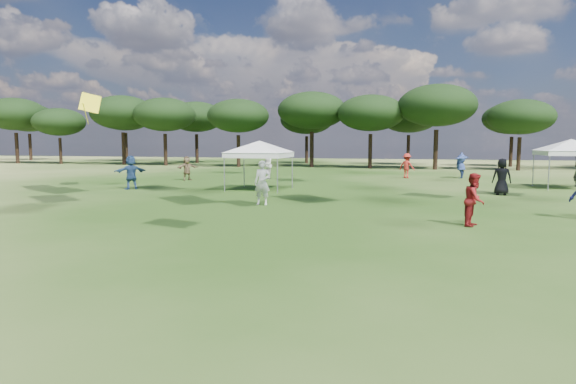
% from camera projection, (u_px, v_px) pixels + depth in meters
% --- Properties ---
extents(tree_line, '(108.78, 17.63, 7.77)m').
position_uv_depth(tree_line, '(426.00, 111.00, 45.95)').
color(tree_line, black).
rests_on(tree_line, ground).
extents(tent_left, '(5.94, 5.94, 2.84)m').
position_uv_depth(tent_left, '(259.00, 143.00, 24.70)').
color(tent_left, gray).
rests_on(tent_left, ground).
extents(tent_right, '(6.04, 6.04, 2.92)m').
position_uv_depth(tent_right, '(571.00, 142.00, 25.36)').
color(tent_right, gray).
rests_on(tent_right, ground).
extents(festival_crowd, '(29.07, 21.39, 1.93)m').
position_uv_depth(festival_crowd, '(397.00, 172.00, 26.06)').
color(festival_crowd, '#333238').
rests_on(festival_crowd, ground).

